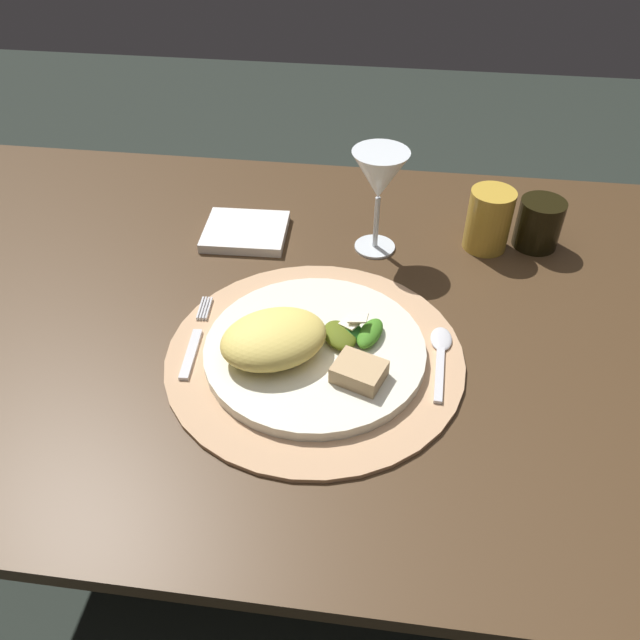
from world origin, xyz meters
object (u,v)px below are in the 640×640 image
fork (195,340)px  napkin (246,232)px  dinner_plate (315,350)px  spoon (441,350)px  dark_tumbler (539,224)px  dining_table (294,384)px  wine_glass (379,178)px  amber_tumbler (489,220)px

fork → napkin: (0.01, 0.26, -0.00)m
dinner_plate → fork: bearing=178.8°
fork → spoon: size_ratio=1.17×
fork → dark_tumbler: (0.46, 0.29, 0.03)m
spoon → dark_tumbler: dark_tumbler is taller
dining_table → napkin: 0.25m
dinner_plate → wine_glass: size_ratio=1.72×
wine_glass → dark_tumbler: (0.25, 0.04, -0.08)m
wine_glass → amber_tumbler: size_ratio=1.69×
fork → amber_tumbler: amber_tumbler is taller
amber_tumbler → dining_table: bearing=-146.3°
spoon → amber_tumbler: (0.07, 0.25, 0.04)m
dining_table → amber_tumbler: (0.28, 0.18, 0.21)m
amber_tumbler → fork: bearing=-144.2°
dinner_plate → wine_glass: wine_glass is taller
dining_table → spoon: bearing=-19.0°
dining_table → spoon: (0.20, -0.07, 0.17)m
wine_glass → dark_tumbler: size_ratio=2.11×
dinner_plate → dark_tumbler: size_ratio=3.63×
fork → napkin: bearing=87.9°
dining_table → fork: fork is taller
dining_table → dark_tumbler: 0.45m
wine_glass → spoon: bearing=-66.6°
fork → amber_tumbler: size_ratio=1.63×
dining_table → dinner_plate: dinner_plate is taller
amber_tumbler → dinner_plate: bearing=-129.1°
fork → wine_glass: bearing=49.2°
fork → spoon: 0.32m
fork → napkin: 0.26m
dining_table → napkin: (-0.10, 0.16, 0.17)m
amber_tumbler → spoon: bearing=-105.4°
dining_table → napkin: napkin is taller
fork → amber_tumbler: (0.38, 0.28, 0.04)m
dark_tumbler → dining_table: bearing=-150.7°
dining_table → wine_glass: (0.11, 0.16, 0.28)m
dinner_plate → amber_tumbler: amber_tumbler is taller
spoon → amber_tumbler: amber_tumbler is taller
napkin → amber_tumbler: bearing=3.0°
dinner_plate → napkin: (-0.15, 0.26, -0.01)m
fork → dinner_plate: bearing=-1.2°
dinner_plate → spoon: (0.16, 0.03, -0.00)m
wine_glass → amber_tumbler: bearing=9.2°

